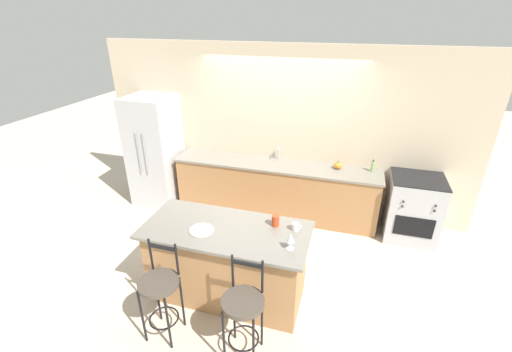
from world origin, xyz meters
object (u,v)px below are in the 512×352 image
Objects in this scene: bar_stool_near at (160,291)px; pumpkin_decoration at (338,166)px; oven_range at (413,208)px; coffee_mug at (296,227)px; dinner_plate at (202,230)px; tumbler_cup at (276,221)px; soap_bottle at (373,167)px; wine_glass at (291,238)px; bar_stool_far at (243,310)px; refrigerator at (155,151)px.

bar_stool_near reaches higher than pumpkin_decoration.
oven_range is 7.69× the size of pumpkin_decoration.
coffee_mug is (1.18, 0.91, 0.40)m from bar_stool_near.
tumbler_cup is (0.75, 0.33, 0.06)m from dinner_plate.
dinner_plate is 2.86m from soap_bottle.
wine_glass is 0.35m from coffee_mug.
coffee_mug is at bearing 71.36° from bar_stool_far.
bar_stool_near is (-2.64, -2.62, 0.10)m from oven_range.
wine_glass reaches higher than oven_range.
wine_glass is at bearing -88.64° from coffee_mug.
pumpkin_decoration is at bearing 3.52° from refrigerator.
refrigerator is 9.93× the size of soap_bottle.
pumpkin_decoration is at bearing 81.99° from wine_glass.
wine_glass reaches higher than dinner_plate.
bar_stool_near is 1.54m from coffee_mug.
wine_glass is at bearing 61.15° from bar_stool_far.
coffee_mug is at bearing -5.52° from tumbler_cup.
tumbler_cup is at bearing -106.63° from pumpkin_decoration.
refrigerator reaches higher than bar_stool_far.
soap_bottle is (1.81, 2.21, 0.04)m from dinner_plate.
coffee_mug is at bearing 17.12° from dinner_plate.
tumbler_cup is 2.16m from soap_bottle.
soap_bottle is at bearing 60.68° from tumbler_cup.
dinner_plate is at bearing -48.01° from refrigerator.
dinner_plate is (-0.68, 0.61, 0.36)m from bar_stool_far.
oven_range is at bearing 39.40° from dinner_plate.
soap_bottle is at bearing 69.97° from wine_glass.
tumbler_cup is at bearing -33.08° from refrigerator.
oven_range is 3.72m from bar_stool_near.
oven_range is at bearing -7.58° from pumpkin_decoration.
oven_range reaches higher than dinner_plate.
bar_stool_near reaches higher than dinner_plate.
dinner_plate is 1.48× the size of wine_glass.
soap_bottle is (0.82, 2.24, -0.08)m from wine_glass.
tumbler_cup is 1.92m from pumpkin_decoration.
refrigerator reaches higher than pumpkin_decoration.
oven_range is 5.34× the size of wine_glass.
bar_stool_near is at bearing -118.38° from pumpkin_decoration.
bar_stool_near is at bearing -142.25° from coffee_mug.
bar_stool_far is 5.96× the size of wine_glass.
tumbler_cup is (-1.69, -1.68, 0.52)m from oven_range.
dinner_plate is 2.52m from pumpkin_decoration.
coffee_mug reaches higher than dinner_plate.
pumpkin_decoration reaches higher than oven_range.
soap_bottle is (0.83, 1.91, 0.00)m from coffee_mug.
tumbler_cup is at bearing 174.48° from coffee_mug.
refrigerator is 2.65m from dinner_plate.
refrigerator is 3.08m from pumpkin_decoration.
wine_glass is (0.32, 0.57, 0.48)m from bar_stool_far.
pumpkin_decoration is at bearing 58.96° from dinner_plate.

